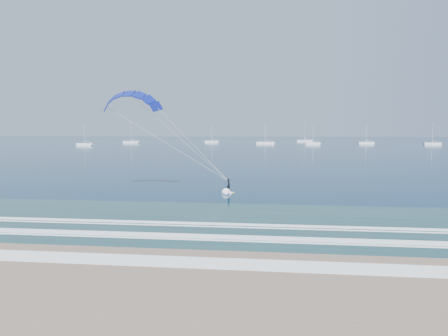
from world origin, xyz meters
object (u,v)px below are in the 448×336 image
(kitesurfer_rig, at_px, (175,135))
(sailboat_7, at_px, (432,144))
(sailboat_4, at_px, (305,141))
(sailboat_2, at_px, (212,142))
(sailboat_0, at_px, (85,144))
(sailboat_5, at_px, (366,143))
(sailboat_8, at_px, (265,143))
(sailboat_1, at_px, (131,142))
(sailboat_3, at_px, (313,143))

(kitesurfer_rig, bearing_deg, sailboat_7, 60.94)
(sailboat_4, bearing_deg, sailboat_2, -156.54)
(sailboat_0, distance_m, sailboat_7, 181.90)
(kitesurfer_rig, height_order, sailboat_7, kitesurfer_rig)
(sailboat_5, bearing_deg, sailboat_2, 170.70)
(kitesurfer_rig, xyz_separation_m, sailboat_0, (-81.69, 144.70, -6.65))
(kitesurfer_rig, distance_m, sailboat_5, 195.58)
(kitesurfer_rig, relative_size, sailboat_0, 1.65)
(sailboat_0, distance_m, sailboat_8, 97.12)
(sailboat_5, xyz_separation_m, sailboat_8, (-56.47, -4.75, -0.01))
(sailboat_1, height_order, sailboat_2, sailboat_1)
(sailboat_0, bearing_deg, sailboat_4, 34.47)
(sailboat_2, xyz_separation_m, sailboat_8, (33.59, -19.50, -0.01))
(sailboat_4, relative_size, sailboat_8, 1.13)
(sailboat_0, bearing_deg, sailboat_3, 12.91)
(sailboat_2, xyz_separation_m, sailboat_7, (122.14, -23.36, 0.00))
(sailboat_3, bearing_deg, sailboat_7, 3.81)
(kitesurfer_rig, height_order, sailboat_2, kitesurfer_rig)
(sailboat_0, relative_size, sailboat_7, 0.93)
(sailboat_2, bearing_deg, kitesurfer_rig, -82.96)
(sailboat_0, height_order, sailboat_3, sailboat_0)
(kitesurfer_rig, xyz_separation_m, sailboat_2, (-24.57, 198.92, -6.64))
(sailboat_3, bearing_deg, sailboat_5, 22.54)
(sailboat_5, bearing_deg, sailboat_1, 179.26)
(sailboat_1, height_order, sailboat_3, sailboat_1)
(sailboat_2, relative_size, sailboat_7, 0.97)
(sailboat_3, bearing_deg, sailboat_0, -167.09)
(kitesurfer_rig, xyz_separation_m, sailboat_1, (-72.01, 185.95, -6.63))
(sailboat_4, bearing_deg, sailboat_5, -52.89)
(sailboat_0, height_order, sailboat_5, sailboat_5)
(sailboat_5, bearing_deg, sailboat_0, -164.99)
(sailboat_0, relative_size, sailboat_1, 0.83)
(sailboat_7, bearing_deg, sailboat_3, -176.19)
(sailboat_7, xyz_separation_m, sailboat_8, (-88.55, 3.85, -0.01))
(sailboat_1, bearing_deg, sailboat_2, 15.29)
(sailboat_1, relative_size, sailboat_7, 1.12)
(sailboat_1, xyz_separation_m, sailboat_8, (81.03, -6.53, -0.02))
(sailboat_4, distance_m, sailboat_5, 50.82)
(sailboat_1, bearing_deg, sailboat_5, -0.74)
(kitesurfer_rig, relative_size, sailboat_1, 1.37)
(sailboat_0, distance_m, sailboat_1, 42.37)
(sailboat_5, bearing_deg, sailboat_8, -175.19)
(kitesurfer_rig, distance_m, sailboat_4, 227.48)
(sailboat_3, height_order, sailboat_5, sailboat_5)
(sailboat_1, distance_m, sailboat_2, 49.18)
(sailboat_3, bearing_deg, sailboat_8, 162.61)
(sailboat_3, distance_m, sailboat_5, 33.35)
(sailboat_8, bearing_deg, sailboat_3, -17.39)
(sailboat_3, bearing_deg, sailboat_2, 155.07)
(sailboat_4, distance_m, sailboat_7, 79.70)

